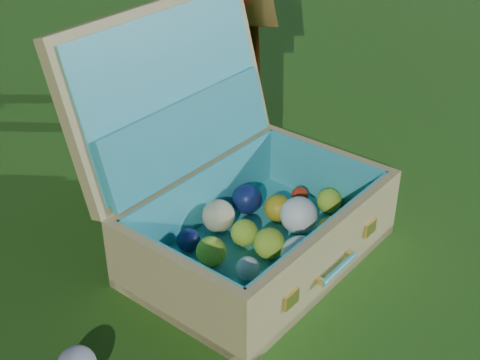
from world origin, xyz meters
name	(u,v)px	position (x,y,z in m)	size (l,w,h in m)	color
ground	(322,241)	(0.00, 0.00, 0.00)	(60.00, 60.00, 0.00)	#215114
suitcase	(233,190)	(-0.19, 0.13, 0.16)	(0.74, 0.70, 0.58)	tan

